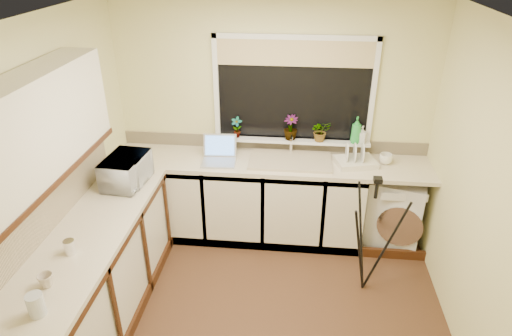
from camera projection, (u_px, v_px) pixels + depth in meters
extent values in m
plane|color=#4E2D1F|center=(258.00, 316.00, 3.85)|extent=(3.20, 3.20, 0.00)
plane|color=white|center=(259.00, 21.00, 2.72)|extent=(3.20, 3.20, 0.00)
plane|color=beige|center=(273.00, 120.00, 4.60)|extent=(3.20, 0.00, 3.20)
plane|color=beige|center=(52.00, 183.00, 3.43)|extent=(0.00, 3.00, 3.00)
plane|color=beige|center=(485.00, 206.00, 3.13)|extent=(0.00, 3.00, 3.00)
cube|color=silver|center=(239.00, 199.00, 4.74)|extent=(2.55, 0.60, 0.86)
cube|color=silver|center=(91.00, 291.00, 3.50)|extent=(0.54, 2.40, 0.86)
cube|color=beige|center=(270.00, 163.00, 4.50)|extent=(3.20, 0.60, 0.04)
cube|color=beige|center=(80.00, 245.00, 3.29)|extent=(0.60, 2.40, 0.04)
cube|color=silver|center=(20.00, 138.00, 2.75)|extent=(0.28, 1.90, 0.70)
cube|color=beige|center=(36.00, 215.00, 3.21)|extent=(0.02, 2.40, 0.45)
cube|color=beige|center=(272.00, 143.00, 4.71)|extent=(3.20, 0.02, 0.14)
cube|color=black|center=(293.00, 91.00, 4.42)|extent=(1.50, 0.02, 1.00)
cube|color=tan|center=(295.00, 53.00, 4.23)|extent=(1.50, 0.02, 0.25)
cube|color=white|center=(291.00, 140.00, 4.61)|extent=(1.60, 0.14, 0.03)
cube|color=tan|center=(290.00, 161.00, 4.47)|extent=(0.82, 0.46, 0.03)
cylinder|color=silver|center=(291.00, 144.00, 4.58)|extent=(0.03, 0.03, 0.24)
cube|color=silver|center=(395.00, 209.00, 4.65)|extent=(0.65, 0.64, 0.76)
cube|color=#A1A2A9|center=(219.00, 163.00, 4.44)|extent=(0.35, 0.26, 0.02)
cube|color=#5389E3|center=(220.00, 145.00, 4.52)|extent=(0.34, 0.10, 0.23)
cylinder|color=silver|center=(122.00, 181.00, 3.90)|extent=(0.17, 0.17, 0.22)
cube|color=beige|center=(356.00, 162.00, 4.40)|extent=(0.44, 0.37, 0.06)
cylinder|color=silver|center=(36.00, 305.00, 2.63)|extent=(0.10, 0.10, 0.15)
cylinder|color=silver|center=(70.00, 247.00, 3.15)|extent=(0.08, 0.08, 0.11)
imported|color=white|center=(126.00, 171.00, 4.02)|extent=(0.36, 0.50, 0.26)
imported|color=#999999|center=(237.00, 127.00, 4.60)|extent=(0.13, 0.10, 0.22)
imported|color=#999999|center=(291.00, 128.00, 4.54)|extent=(0.17, 0.17, 0.26)
imported|color=#999999|center=(321.00, 131.00, 4.51)|extent=(0.24, 0.22, 0.22)
imported|color=green|center=(356.00, 130.00, 4.46)|extent=(0.13, 0.13, 0.28)
imported|color=#999999|center=(362.00, 135.00, 4.47)|extent=(0.11, 0.11, 0.18)
imported|color=white|center=(386.00, 159.00, 4.41)|extent=(0.17, 0.17, 0.10)
imported|color=beige|center=(46.00, 280.00, 2.86)|extent=(0.13, 0.13, 0.09)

